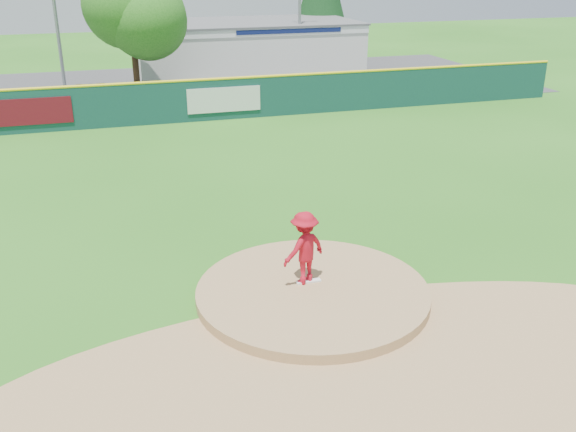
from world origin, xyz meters
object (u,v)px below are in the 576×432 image
object	(u,v)px
pitcher	(304,248)
deciduous_tree	(131,13)
van	(124,96)
pool_building_grp	(245,46)

from	to	relation	value
pitcher	deciduous_tree	bearing A→B (deg)	-108.24
pitcher	van	world-z (taller)	pitcher
deciduous_tree	pitcher	bearing A→B (deg)	-85.59
pool_building_grp	deciduous_tree	bearing A→B (deg)	-138.84
pool_building_grp	pitcher	bearing A→B (deg)	-100.91
pitcher	van	bearing A→B (deg)	-105.36
van	pool_building_grp	bearing A→B (deg)	-38.97
van	deciduous_tree	bearing A→B (deg)	-14.99
pitcher	van	size ratio (longest dim) A/B	0.42
pitcher	pool_building_grp	distance (m)	32.22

